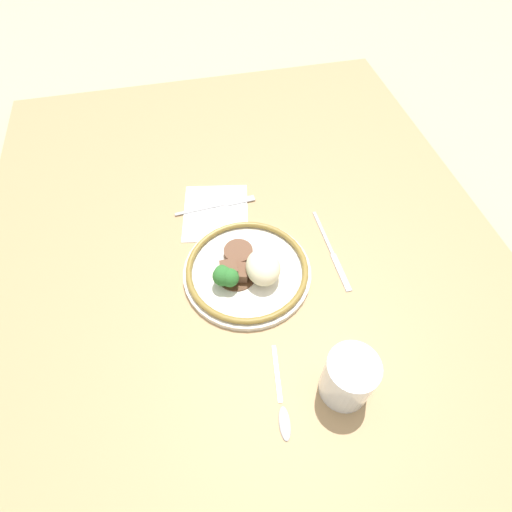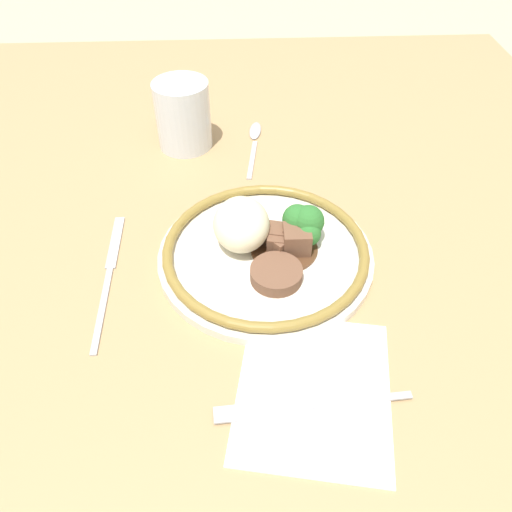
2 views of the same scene
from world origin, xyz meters
The scene contains 8 objects.
ground_plane centered at (0.00, 0.00, 0.00)m, with size 8.00×8.00×0.00m, color tan.
dining_table centered at (0.00, 0.00, 0.02)m, with size 1.40×1.08×0.03m.
napkin centered at (-0.14, -0.04, 0.03)m, with size 0.19×0.17×0.00m.
plate centered at (0.03, -0.01, 0.05)m, with size 0.25×0.25×0.07m.
juice_glass centered at (0.29, 0.10, 0.08)m, with size 0.08×0.08×0.10m.
fork centered at (-0.16, -0.02, 0.04)m, with size 0.02×0.18×0.00m.
knife centered at (0.02, 0.17, 0.03)m, with size 0.21×0.01×0.00m.
spoon centered at (0.30, -0.01, 0.04)m, with size 0.16×0.03×0.01m.
Camera 1 is at (0.46, -0.09, 0.69)m, focal length 28.00 mm.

